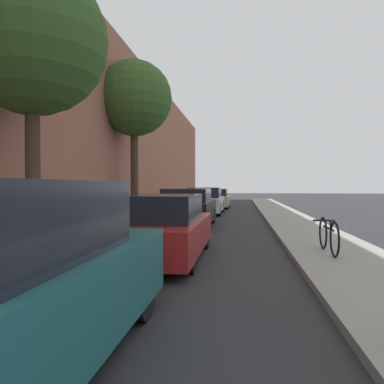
% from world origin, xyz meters
% --- Properties ---
extents(ground_plane, '(120.00, 120.00, 0.00)m').
position_xyz_m(ground_plane, '(0.00, 16.00, 0.00)').
color(ground_plane, '#28282B').
extents(sidewalk_left, '(2.00, 52.00, 0.12)m').
position_xyz_m(sidewalk_left, '(-2.90, 16.00, 0.06)').
color(sidewalk_left, gray).
rests_on(sidewalk_left, ground).
extents(sidewalk_right, '(2.00, 52.00, 0.12)m').
position_xyz_m(sidewalk_right, '(2.90, 16.00, 0.06)').
color(sidewalk_right, gray).
rests_on(sidewalk_right, ground).
extents(building_facade_left, '(0.70, 52.00, 7.42)m').
position_xyz_m(building_facade_left, '(-4.25, 16.00, 3.71)').
color(building_facade_left, '#9E604C').
rests_on(building_facade_left, ground).
extents(parked_car_red, '(1.84, 4.23, 1.29)m').
position_xyz_m(parked_car_red, '(-0.78, 9.81, 0.61)').
color(parked_car_red, black).
rests_on(parked_car_red, ground).
extents(parked_car_black, '(1.74, 4.37, 1.36)m').
position_xyz_m(parked_car_black, '(-1.00, 15.84, 0.65)').
color(parked_car_black, black).
rests_on(parked_car_black, ground).
extents(parked_car_white, '(1.78, 4.67, 1.37)m').
position_xyz_m(parked_car_white, '(-0.95, 21.97, 0.66)').
color(parked_car_white, black).
rests_on(parked_car_white, ground).
extents(parked_car_champagne, '(1.86, 4.12, 1.25)m').
position_xyz_m(parked_car_champagne, '(-0.84, 27.15, 0.60)').
color(parked_car_champagne, black).
rests_on(parked_car_champagne, ground).
extents(street_tree_near, '(2.75, 2.75, 5.39)m').
position_xyz_m(street_tree_near, '(-2.88, 8.81, 4.11)').
color(street_tree_near, '#423323').
rests_on(street_tree_near, sidewalk_left).
extents(street_tree_far, '(2.89, 2.89, 6.14)m').
position_xyz_m(street_tree_far, '(-3.16, 16.48, 4.77)').
color(street_tree_far, '#423323').
rests_on(street_tree_far, sidewalk_left).
extents(bicycle, '(0.44, 1.67, 0.68)m').
position_xyz_m(bicycle, '(2.65, 10.19, 0.47)').
color(bicycle, black).
rests_on(bicycle, sidewalk_right).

